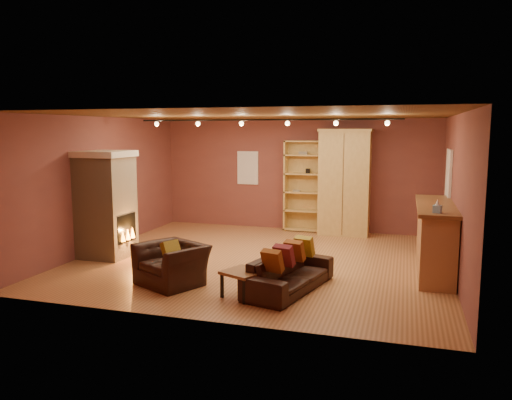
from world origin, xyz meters
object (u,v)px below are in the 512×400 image
(armoire, at_px, (345,182))
(coffee_table, at_px, (243,275))
(loveseat, at_px, (289,266))
(armchair, at_px, (172,257))
(fireplace, at_px, (106,204))
(bar_counter, at_px, (435,238))
(bookcase, at_px, (303,185))

(armoire, xyz_separation_m, coffee_table, (-0.90, -5.11, -0.93))
(loveseat, height_order, armchair, armchair)
(armoire, height_order, coffee_table, armoire)
(loveseat, bearing_deg, coffee_table, 146.44)
(fireplace, xyz_separation_m, armchair, (2.07, -1.31, -0.61))
(bar_counter, xyz_separation_m, armchair, (-4.18, -2.01, -0.17))
(loveseat, bearing_deg, fireplace, 89.50)
(fireplace, relative_size, coffee_table, 2.96)
(armoire, distance_m, bar_counter, 3.49)
(armoire, relative_size, coffee_table, 3.57)
(coffee_table, bearing_deg, armchair, 168.31)
(armchair, xyz_separation_m, coffee_table, (1.33, -0.27, -0.10))
(bookcase, bearing_deg, armoire, -11.06)
(fireplace, xyz_separation_m, coffee_table, (3.39, -1.59, -0.71))
(fireplace, distance_m, loveseat, 4.18)
(fireplace, relative_size, armchair, 1.73)
(bookcase, distance_m, coffee_table, 5.38)
(armchair, relative_size, coffee_table, 1.71)
(loveseat, distance_m, armchair, 1.94)
(bookcase, height_order, bar_counter, bookcase)
(fireplace, distance_m, bar_counter, 6.30)
(bar_counter, distance_m, coffee_table, 3.66)
(bookcase, xyz_separation_m, armoire, (1.05, -0.21, 0.13))
(fireplace, height_order, armoire, armoire)
(bar_counter, bearing_deg, armchair, -154.27)
(bookcase, xyz_separation_m, bar_counter, (3.00, -3.03, -0.53))
(armchair, bearing_deg, coffee_table, 14.92)
(bar_counter, bearing_deg, loveseat, -142.24)
(fireplace, bearing_deg, armchair, -32.40)
(bookcase, bearing_deg, armchair, -103.11)
(loveseat, bearing_deg, armchair, 112.06)
(fireplace, height_order, bookcase, bookcase)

